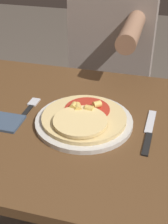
# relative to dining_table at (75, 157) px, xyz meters

# --- Properties ---
(dining_table) EXTENTS (0.91, 0.71, 0.75)m
(dining_table) POSITION_rel_dining_table_xyz_m (0.00, 0.00, 0.00)
(dining_table) COLOR brown
(dining_table) RESTS_ON ground_plane
(plate) EXTENTS (0.29, 0.29, 0.01)m
(plate) POSITION_rel_dining_table_xyz_m (0.03, -0.01, 0.15)
(plate) COLOR beige
(plate) RESTS_ON dining_table
(pizza) EXTENTS (0.25, 0.25, 0.04)m
(pizza) POSITION_rel_dining_table_xyz_m (0.03, -0.01, 0.17)
(pizza) COLOR #DBBC7A
(pizza) RESTS_ON plate
(fork) EXTENTS (0.03, 0.18, 0.00)m
(fork) POSITION_rel_dining_table_xyz_m (-0.16, 0.01, 0.15)
(fork) COLOR black
(fork) RESTS_ON dining_table
(knife) EXTENTS (0.03, 0.22, 0.00)m
(knife) POSITION_rel_dining_table_xyz_m (0.22, -0.01, 0.15)
(knife) COLOR black
(knife) RESTS_ON dining_table
(napkin) EXTENTS (0.13, 0.09, 0.01)m
(napkin) POSITION_rel_dining_table_xyz_m (-0.21, -0.07, 0.15)
(napkin) COLOR #38475B
(napkin) RESTS_ON dining_table
(person_diner) EXTENTS (0.37, 0.52, 1.24)m
(person_diner) POSITION_rel_dining_table_xyz_m (0.00, 0.62, 0.13)
(person_diner) COLOR #2D2D38
(person_diner) RESTS_ON ground_plane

